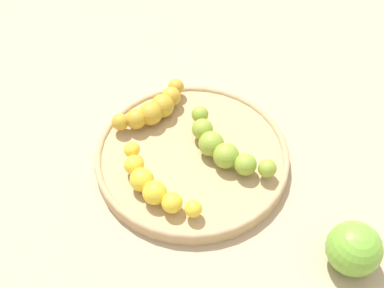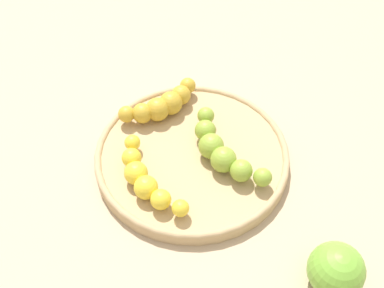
# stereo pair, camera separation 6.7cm
# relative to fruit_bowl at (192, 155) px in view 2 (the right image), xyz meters

# --- Properties ---
(ground_plane) EXTENTS (2.40, 2.40, 0.00)m
(ground_plane) POSITION_rel_fruit_bowl_xyz_m (0.00, 0.00, -0.01)
(ground_plane) COLOR tan
(fruit_bowl) EXTENTS (0.28, 0.28, 0.02)m
(fruit_bowl) POSITION_rel_fruit_bowl_xyz_m (0.00, 0.00, 0.00)
(fruit_bowl) COLOR tan
(fruit_bowl) RESTS_ON ground_plane
(banana_yellow) EXTENTS (0.12, 0.11, 0.03)m
(banana_yellow) POSITION_rel_fruit_bowl_xyz_m (-0.07, 0.06, 0.02)
(banana_yellow) COLOR yellow
(banana_yellow) RESTS_ON fruit_bowl
(banana_green) EXTENTS (0.13, 0.12, 0.04)m
(banana_green) POSITION_rel_fruit_bowl_xyz_m (-0.01, -0.04, 0.03)
(banana_green) COLOR #8CAD38
(banana_green) RESTS_ON fruit_bowl
(banana_spotted) EXTENTS (0.10, 0.11, 0.04)m
(banana_spotted) POSITION_rel_fruit_bowl_xyz_m (0.07, 0.06, 0.03)
(banana_spotted) COLOR gold
(banana_spotted) RESTS_ON fruit_bowl
(apple_green) EXTENTS (0.07, 0.07, 0.07)m
(apple_green) POSITION_rel_fruit_bowl_xyz_m (-0.17, -0.19, 0.02)
(apple_green) COLOR #72B238
(apple_green) RESTS_ON ground_plane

